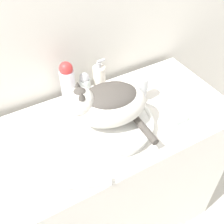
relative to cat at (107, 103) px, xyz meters
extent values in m
cube|color=silver|center=(-0.01, 0.34, 0.18)|extent=(8.00, 0.05, 2.40)
cube|color=white|center=(-0.01, 0.02, -0.58)|extent=(1.17, 0.53, 0.88)
cylinder|color=white|center=(0.01, 0.00, -0.12)|extent=(0.34, 0.34, 0.04)
torus|color=white|center=(0.01, 0.00, -0.10)|extent=(0.36, 0.36, 0.02)
ellipsoid|color=silver|center=(0.01, 0.00, -0.01)|extent=(0.32, 0.25, 0.16)
ellipsoid|color=#47423D|center=(0.01, 0.00, 0.03)|extent=(0.24, 0.19, 0.07)
sphere|color=silver|center=(-0.10, 0.02, 0.04)|extent=(0.11, 0.11, 0.11)
sphere|color=#47423D|center=(-0.10, 0.02, 0.06)|extent=(0.06, 0.06, 0.06)
cone|color=#47423D|center=(-0.09, 0.05, 0.09)|extent=(0.03, 0.03, 0.03)
cone|color=#47423D|center=(-0.11, -0.01, 0.09)|extent=(0.03, 0.03, 0.03)
cylinder|color=#47423D|center=(0.09, -0.11, -0.08)|extent=(0.03, 0.19, 0.03)
cylinder|color=silver|center=(0.22, 0.08, -0.11)|extent=(0.04, 0.04, 0.07)
cylinder|color=silver|center=(0.18, 0.06, -0.04)|extent=(0.10, 0.06, 0.07)
cylinder|color=silver|center=(0.22, 0.08, -0.04)|extent=(0.06, 0.06, 0.06)
cylinder|color=silver|center=(-0.07, 0.23, -0.06)|extent=(0.06, 0.06, 0.17)
sphere|color=red|center=(-0.07, 0.23, 0.04)|extent=(0.06, 0.06, 0.06)
cylinder|color=silver|center=(0.08, 0.23, -0.07)|extent=(0.06, 0.06, 0.14)
cylinder|color=#B7B7BC|center=(0.08, 0.23, 0.01)|extent=(0.02, 0.02, 0.02)
cylinder|color=#B7B7BC|center=(0.10, 0.23, 0.03)|extent=(0.03, 0.01, 0.01)
cylinder|color=silver|center=(0.01, 0.23, -0.09)|extent=(0.05, 0.05, 0.10)
sphere|color=#B7B7BC|center=(0.01, 0.23, -0.03)|extent=(0.04, 0.04, 0.04)
cylinder|color=silver|center=(-0.20, -0.20, -0.13)|extent=(0.14, 0.08, 0.03)
cylinder|color=white|center=(-0.13, -0.23, -0.13)|extent=(0.03, 0.04, 0.03)
cube|color=silver|center=(0.28, -0.11, -0.13)|extent=(0.08, 0.05, 0.02)
camera|label=1|loc=(-0.38, -0.70, 0.71)|focal=45.00mm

